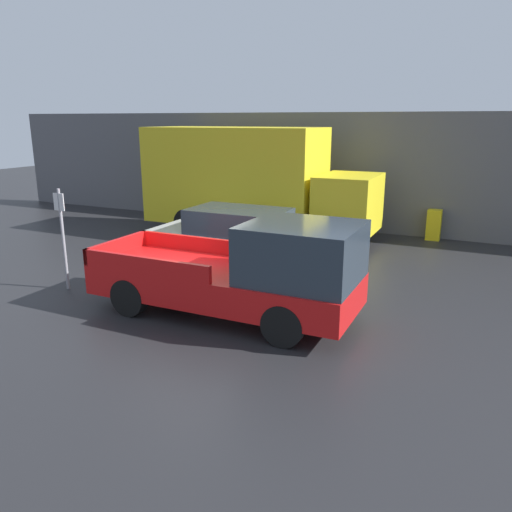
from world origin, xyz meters
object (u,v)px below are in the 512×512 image
Objects in this scene: car at (236,236)px; newspaper_box at (434,225)px; pickup_truck at (248,273)px; parking_sign at (63,234)px; delivery_truck at (250,180)px.

newspaper_box is (4.60, 5.44, -0.30)m from car.
car reaches higher than newspaper_box.
pickup_truck is at bearing -106.47° from newspaper_box.
car is at bearing 53.04° from parking_sign.
delivery_truck reaches higher than newspaper_box.
pickup_truck is 4.69m from parking_sign.
parking_sign is at bearing -102.31° from delivery_truck.
pickup_truck is 2.29× the size of parking_sign.
pickup_truck is at bearing 2.49° from parking_sign.
parking_sign is 11.58m from newspaper_box.
parking_sign is at bearing -128.97° from newspaper_box.
pickup_truck is 0.71× the size of delivery_truck.
pickup_truck is 5.39× the size of newspaper_box.
delivery_truck reaches higher than parking_sign.
parking_sign is (-4.67, -0.20, 0.39)m from pickup_truck.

